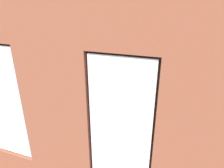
% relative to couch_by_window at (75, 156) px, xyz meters
% --- Properties ---
extents(ground_plane, '(6.95, 6.52, 0.10)m').
position_rel_couch_by_window_xyz_m(ground_plane, '(-0.18, -2.23, -0.38)').
color(ground_plane, '#99663D').
extents(brick_wall_with_windows, '(6.35, 0.30, 3.49)m').
position_rel_couch_by_window_xyz_m(brick_wall_with_windows, '(-0.18, 0.65, 1.41)').
color(brick_wall_with_windows, '#9E5138').
rests_on(brick_wall_with_windows, ground_plane).
extents(white_wall_right, '(0.10, 5.52, 3.49)m').
position_rel_couch_by_window_xyz_m(white_wall_right, '(2.94, -2.03, 1.41)').
color(white_wall_right, white).
rests_on(white_wall_right, ground_plane).
extents(couch_by_window, '(2.06, 0.87, 0.80)m').
position_rel_couch_by_window_xyz_m(couch_by_window, '(0.00, 0.00, 0.00)').
color(couch_by_window, black).
rests_on(couch_by_window, ground_plane).
extents(couch_left, '(0.92, 2.00, 0.80)m').
position_rel_couch_by_window_xyz_m(couch_left, '(-2.65, -1.48, 0.00)').
color(couch_left, black).
rests_on(couch_left, ground_plane).
extents(coffee_table, '(1.44, 0.76, 0.44)m').
position_rel_couch_by_window_xyz_m(coffee_table, '(0.01, -2.29, 0.06)').
color(coffee_table, tan).
rests_on(coffee_table, ground_plane).
extents(cup_ceramic, '(0.09, 0.09, 0.10)m').
position_rel_couch_by_window_xyz_m(cup_ceramic, '(0.01, -2.29, 0.17)').
color(cup_ceramic, '#33567F').
rests_on(cup_ceramic, coffee_table).
extents(candle_jar, '(0.08, 0.08, 0.12)m').
position_rel_couch_by_window_xyz_m(candle_jar, '(-0.10, -2.18, 0.18)').
color(candle_jar, '#B7333D').
rests_on(candle_jar, coffee_table).
extents(table_plant_small, '(0.12, 0.12, 0.19)m').
position_rel_couch_by_window_xyz_m(table_plant_small, '(-0.39, -2.42, 0.22)').
color(table_plant_small, beige).
rests_on(table_plant_small, coffee_table).
extents(remote_silver, '(0.17, 0.06, 0.02)m').
position_rel_couch_by_window_xyz_m(remote_silver, '(0.44, -2.18, 0.13)').
color(remote_silver, '#B2B2B7').
rests_on(remote_silver, coffee_table).
extents(remote_gray, '(0.15, 0.16, 0.02)m').
position_rel_couch_by_window_xyz_m(remote_gray, '(0.19, -2.39, 0.13)').
color(remote_gray, '#59595B').
rests_on(remote_gray, coffee_table).
extents(media_console, '(0.99, 0.42, 0.59)m').
position_rel_couch_by_window_xyz_m(media_console, '(2.64, -1.87, -0.04)').
color(media_console, black).
rests_on(media_console, ground_plane).
extents(tv_flatscreen, '(1.02, 0.20, 0.70)m').
position_rel_couch_by_window_xyz_m(tv_flatscreen, '(2.64, -1.87, 0.61)').
color(tv_flatscreen, black).
rests_on(tv_flatscreen, media_console).
extents(papasan_chair, '(1.02, 1.02, 0.66)m').
position_rel_couch_by_window_xyz_m(papasan_chair, '(0.92, -4.09, 0.10)').
color(papasan_chair, olive).
rests_on(papasan_chair, ground_plane).
extents(potted_plant_foreground_right, '(1.04, 0.98, 1.26)m').
position_rel_couch_by_window_xyz_m(potted_plant_foreground_right, '(2.35, -4.44, 0.29)').
color(potted_plant_foreground_right, gray).
rests_on(potted_plant_foreground_right, ground_plane).
extents(potted_plant_corner_near_left, '(0.54, 0.54, 0.73)m').
position_rel_couch_by_window_xyz_m(potted_plant_corner_near_left, '(-2.80, -4.49, 0.17)').
color(potted_plant_corner_near_left, '#9E5638').
rests_on(potted_plant_corner_near_left, ground_plane).
extents(potted_plant_beside_window_right, '(0.51, 0.51, 0.77)m').
position_rel_couch_by_window_xyz_m(potted_plant_beside_window_right, '(1.77, 0.10, 0.15)').
color(potted_plant_beside_window_right, '#9E5638').
rests_on(potted_plant_beside_window_right, ground_plane).
extents(potted_plant_mid_room_small, '(0.38, 0.38, 0.57)m').
position_rel_couch_by_window_xyz_m(potted_plant_mid_room_small, '(-1.08, -2.88, 0.05)').
color(potted_plant_mid_room_small, '#47423D').
rests_on(potted_plant_mid_room_small, ground_plane).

